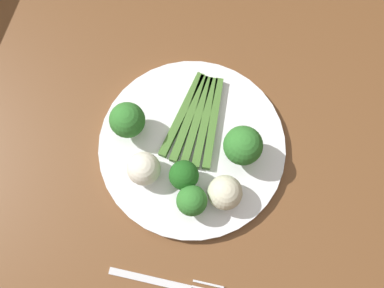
{
  "coord_description": "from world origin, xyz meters",
  "views": [
    {
      "loc": [
        0.18,
        0.01,
        1.39
      ],
      "look_at": [
        -0.01,
        -0.01,
        0.77
      ],
      "focal_mm": 40.0,
      "sensor_mm": 36.0,
      "label": 1
    }
  ],
  "objects_px": {
    "broccoli_right": "(127,120)",
    "cauliflower_mid": "(225,193)",
    "plate": "(192,146)",
    "broccoli_front": "(243,146)",
    "broccoli_outer_edge": "(194,201)",
    "broccoli_back_right": "(184,175)",
    "asparagus_bundle": "(197,119)",
    "cauliflower_left": "(144,169)",
    "fork": "(168,284)",
    "dining_table": "(197,169)"
  },
  "relations": [
    {
      "from": "broccoli_right",
      "to": "cauliflower_mid",
      "type": "xyz_separation_m",
      "value": [
        0.09,
        0.15,
        -0.01
      ]
    },
    {
      "from": "broccoli_right",
      "to": "cauliflower_mid",
      "type": "distance_m",
      "value": 0.18
    },
    {
      "from": "broccoli_right",
      "to": "broccoli_back_right",
      "type": "bearing_deg",
      "value": 51.73
    },
    {
      "from": "fork",
      "to": "broccoli_outer_edge",
      "type": "bearing_deg",
      "value": 83.4
    },
    {
      "from": "plate",
      "to": "broccoli_front",
      "type": "height_order",
      "value": "broccoli_front"
    },
    {
      "from": "cauliflower_mid",
      "to": "fork",
      "type": "height_order",
      "value": "cauliflower_mid"
    },
    {
      "from": "broccoli_front",
      "to": "broccoli_right",
      "type": "relative_size",
      "value": 1.08
    },
    {
      "from": "plate",
      "to": "cauliflower_mid",
      "type": "relative_size",
      "value": 5.72
    },
    {
      "from": "cauliflower_mid",
      "to": "fork",
      "type": "bearing_deg",
      "value": -27.38
    },
    {
      "from": "plate",
      "to": "broccoli_back_right",
      "type": "bearing_deg",
      "value": -5.93
    },
    {
      "from": "broccoli_back_right",
      "to": "broccoli_front",
      "type": "bearing_deg",
      "value": 121.9
    },
    {
      "from": "plate",
      "to": "cauliflower_mid",
      "type": "height_order",
      "value": "cauliflower_mid"
    },
    {
      "from": "broccoli_right",
      "to": "broccoli_back_right",
      "type": "distance_m",
      "value": 0.12
    },
    {
      "from": "broccoli_right",
      "to": "fork",
      "type": "bearing_deg",
      "value": 20.73
    },
    {
      "from": "plate",
      "to": "broccoli_right",
      "type": "xyz_separation_m",
      "value": [
        -0.02,
        -0.1,
        0.04
      ]
    },
    {
      "from": "dining_table",
      "to": "broccoli_back_right",
      "type": "bearing_deg",
      "value": -16.82
    },
    {
      "from": "broccoli_front",
      "to": "broccoli_back_right",
      "type": "bearing_deg",
      "value": -58.1
    },
    {
      "from": "cauliflower_mid",
      "to": "cauliflower_left",
      "type": "distance_m",
      "value": 0.12
    },
    {
      "from": "cauliflower_mid",
      "to": "plate",
      "type": "bearing_deg",
      "value": -143.09
    },
    {
      "from": "broccoli_front",
      "to": "broccoli_outer_edge",
      "type": "relative_size",
      "value": 1.3
    },
    {
      "from": "plate",
      "to": "cauliflower_left",
      "type": "xyz_separation_m",
      "value": [
        0.05,
        -0.07,
        0.03
      ]
    },
    {
      "from": "broccoli_back_right",
      "to": "broccoli_right",
      "type": "bearing_deg",
      "value": -128.27
    },
    {
      "from": "broccoli_outer_edge",
      "to": "broccoli_back_right",
      "type": "bearing_deg",
      "value": -152.11
    },
    {
      "from": "dining_table",
      "to": "plate",
      "type": "xyz_separation_m",
      "value": [
        -0.01,
        -0.01,
        0.12
      ]
    },
    {
      "from": "cauliflower_mid",
      "to": "broccoli_outer_edge",
      "type": "bearing_deg",
      "value": -67.33
    },
    {
      "from": "plate",
      "to": "broccoli_back_right",
      "type": "relative_size",
      "value": 5.4
    },
    {
      "from": "broccoli_outer_edge",
      "to": "cauliflower_mid",
      "type": "xyz_separation_m",
      "value": [
        -0.02,
        0.04,
        -0.01
      ]
    },
    {
      "from": "broccoli_right",
      "to": "dining_table",
      "type": "bearing_deg",
      "value": 78.27
    },
    {
      "from": "broccoli_front",
      "to": "plate",
      "type": "bearing_deg",
      "value": -94.68
    },
    {
      "from": "cauliflower_left",
      "to": "asparagus_bundle",
      "type": "bearing_deg",
      "value": 142.79
    },
    {
      "from": "broccoli_outer_edge",
      "to": "cauliflower_left",
      "type": "height_order",
      "value": "broccoli_outer_edge"
    },
    {
      "from": "broccoli_front",
      "to": "cauliflower_mid",
      "type": "relative_size",
      "value": 1.4
    },
    {
      "from": "asparagus_bundle",
      "to": "cauliflower_mid",
      "type": "bearing_deg",
      "value": 34.04
    },
    {
      "from": "dining_table",
      "to": "cauliflower_left",
      "type": "bearing_deg",
      "value": -59.01
    },
    {
      "from": "plate",
      "to": "broccoli_front",
      "type": "distance_m",
      "value": 0.09
    },
    {
      "from": "broccoli_right",
      "to": "fork",
      "type": "distance_m",
      "value": 0.24
    },
    {
      "from": "broccoli_outer_edge",
      "to": "asparagus_bundle",
      "type": "bearing_deg",
      "value": -176.09
    },
    {
      "from": "broccoli_right",
      "to": "cauliflower_left",
      "type": "xyz_separation_m",
      "value": [
        0.07,
        0.03,
        -0.01
      ]
    },
    {
      "from": "asparagus_bundle",
      "to": "cauliflower_mid",
      "type": "height_order",
      "value": "cauliflower_mid"
    },
    {
      "from": "broccoli_back_right",
      "to": "plate",
      "type": "bearing_deg",
      "value": 174.07
    },
    {
      "from": "asparagus_bundle",
      "to": "broccoli_back_right",
      "type": "xyz_separation_m",
      "value": [
        0.1,
        -0.01,
        0.02
      ]
    },
    {
      "from": "broccoli_back_right",
      "to": "asparagus_bundle",
      "type": "bearing_deg",
      "value": 174.29
    },
    {
      "from": "asparagus_bundle",
      "to": "cauliflower_left",
      "type": "xyz_separation_m",
      "value": [
        0.09,
        -0.07,
        0.02
      ]
    },
    {
      "from": "broccoli_right",
      "to": "cauliflower_mid",
      "type": "bearing_deg",
      "value": 59.53
    },
    {
      "from": "asparagus_bundle",
      "to": "fork",
      "type": "height_order",
      "value": "asparagus_bundle"
    },
    {
      "from": "cauliflower_left",
      "to": "cauliflower_mid",
      "type": "bearing_deg",
      "value": 79.26
    },
    {
      "from": "asparagus_bundle",
      "to": "fork",
      "type": "distance_m",
      "value": 0.25
    },
    {
      "from": "broccoli_back_right",
      "to": "cauliflower_left",
      "type": "relative_size",
      "value": 1.08
    },
    {
      "from": "dining_table",
      "to": "broccoli_right",
      "type": "relative_size",
      "value": 19.26
    },
    {
      "from": "asparagus_bundle",
      "to": "cauliflower_left",
      "type": "height_order",
      "value": "cauliflower_left"
    }
  ]
}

